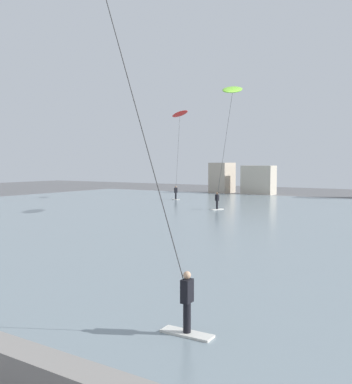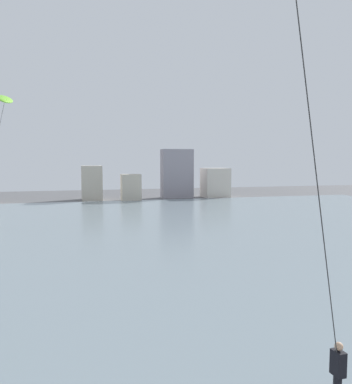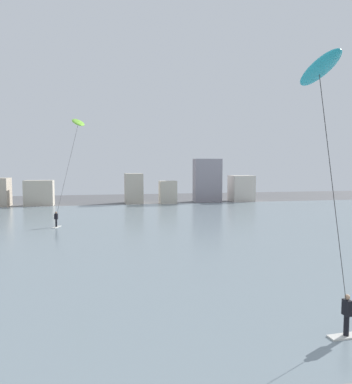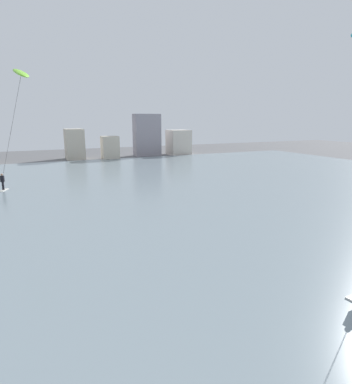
% 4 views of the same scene
% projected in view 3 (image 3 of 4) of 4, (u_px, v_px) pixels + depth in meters
% --- Properties ---
extents(water_bay, '(84.00, 52.00, 0.10)m').
position_uv_depth(water_bay, '(160.00, 233.00, 35.18)').
color(water_bay, gray).
rests_on(water_bay, ground).
extents(far_shore_buildings, '(44.40, 5.67, 7.76)m').
position_uv_depth(far_shore_buildings, '(151.00, 188.00, 63.32)').
color(far_shore_buildings, '#B7A893').
rests_on(far_shore_buildings, ground).
extents(kitesurfer_cyan, '(3.38, 2.59, 10.05)m').
position_uv_depth(kitesurfer_cyan, '(324.00, 111.00, 11.97)').
color(kitesurfer_cyan, silver).
rests_on(kitesurfer_cyan, water_bay).
extents(kitesurfer_lime, '(3.84, 4.87, 11.52)m').
position_uv_depth(kitesurfer_lime, '(77.00, 129.00, 35.98)').
color(kitesurfer_lime, silver).
rests_on(kitesurfer_lime, water_bay).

